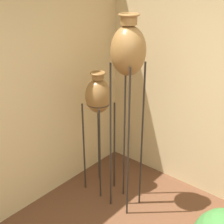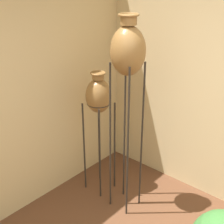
{
  "view_description": "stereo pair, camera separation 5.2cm",
  "coord_description": "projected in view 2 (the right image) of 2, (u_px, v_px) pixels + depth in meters",
  "views": [
    {
      "loc": [
        -1.04,
        -0.53,
        2.47
      ],
      "look_at": [
        1.28,
        1.45,
        1.1
      ],
      "focal_mm": 50.0,
      "sensor_mm": 36.0,
      "label": 1
    },
    {
      "loc": [
        -1.01,
        -0.57,
        2.47
      ],
      "look_at": [
        1.28,
        1.45,
        1.1
      ],
      "focal_mm": 50.0,
      "sensor_mm": 36.0,
      "label": 2
    }
  ],
  "objects": [
    {
      "name": "vase_stand_medium",
      "position": [
        98.0,
        98.0,
        3.44
      ],
      "size": [
        0.29,
        0.29,
        1.5
      ],
      "color": "#28231E",
      "rests_on": "ground_plane"
    },
    {
      "name": "vase_stand_tall",
      "position": [
        128.0,
        54.0,
        2.92
      ],
      "size": [
        0.34,
        0.34,
        2.14
      ],
      "color": "#28231E",
      "rests_on": "ground_plane"
    }
  ]
}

